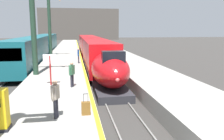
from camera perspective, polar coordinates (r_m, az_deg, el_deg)
name	(u,v)px	position (r m, az deg, el deg)	size (l,w,h in m)	color
platform_left	(63,63)	(30.35, -11.89, 1.65)	(4.80, 110.00, 1.05)	gray
platform_right	(125,62)	(31.06, 3.21, 2.03)	(4.80, 110.00, 1.05)	gray
platform_left_safety_stripe	(81,59)	(30.26, -7.61, 2.76)	(0.20, 107.80, 0.01)	yellow
rail_main_left	(88,63)	(33.17, -5.96, 1.69)	(0.08, 110.00, 0.12)	slate
rail_main_right	(98,63)	(33.29, -3.38, 1.76)	(0.08, 110.00, 0.12)	slate
rail_secondary_left	(29,65)	(33.68, -19.85, 1.28)	(0.08, 110.00, 0.12)	slate
rail_secondary_right	(40,64)	(33.44, -17.32, 1.36)	(0.08, 110.00, 0.12)	slate
highspeed_train_main	(93,50)	(32.58, -4.65, 4.88)	(2.92, 37.76, 3.60)	#B20F14
regional_train_adjacent	(39,46)	(38.78, -17.48, 5.57)	(2.85, 36.60, 3.80)	#145660
station_column_mid	(32,3)	(20.37, -19.16, 15.29)	(4.00, 0.68, 9.79)	#1E3828
station_column_far	(49,18)	(33.64, -15.23, 12.23)	(4.00, 0.68, 8.73)	#1E3828
passenger_near_edge	(55,96)	(10.21, -13.79, -6.19)	(0.35, 0.53, 1.69)	#23232D
passenger_mid_platform	(72,72)	(15.44, -9.88, -0.57)	(0.39, 0.49, 1.69)	#23232D
passenger_far_waiting	(78,54)	(26.26, -8.27, 3.81)	(0.23, 0.57, 1.69)	#23232D
rolling_suitcase	(86,108)	(10.54, -6.46, -9.35)	(0.40, 0.22, 0.98)	brown
departure_info_board	(50,63)	(16.28, -15.04, 1.63)	(0.90, 0.10, 2.12)	maroon
terminus_back_wall	(79,24)	(107.32, -8.09, 11.09)	(36.00, 2.00, 14.00)	#4C4742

